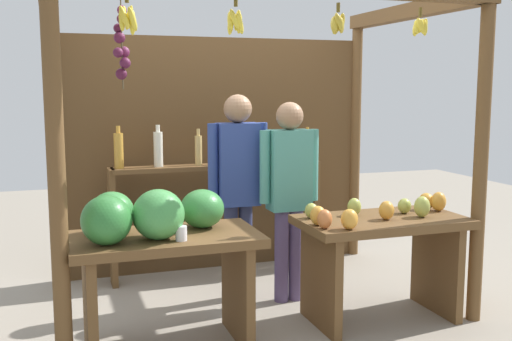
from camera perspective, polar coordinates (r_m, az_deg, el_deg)
name	(u,v)px	position (r m, az deg, el deg)	size (l,w,h in m)	color
ground_plane	(249,299)	(4.93, -0.71, -11.99)	(12.00, 12.00, 0.00)	gray
market_stall	(232,123)	(5.04, -2.26, 4.46)	(2.95, 1.96, 2.35)	brown
fruit_counter_left	(156,241)	(3.87, -9.43, -6.54)	(1.19, 0.64, 1.06)	brown
fruit_counter_right	(381,243)	(4.46, 11.70, -6.67)	(1.20, 0.64, 0.90)	brown
bottle_shelf_unit	(216,187)	(5.35, -3.80, -1.55)	(1.89, 0.22, 1.36)	brown
vendor_man	(238,178)	(4.72, -1.70, -0.70)	(0.48, 0.22, 1.62)	#2D3153
vendor_woman	(289,184)	(4.68, 3.14, -1.27)	(0.48, 0.21, 1.56)	#574772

